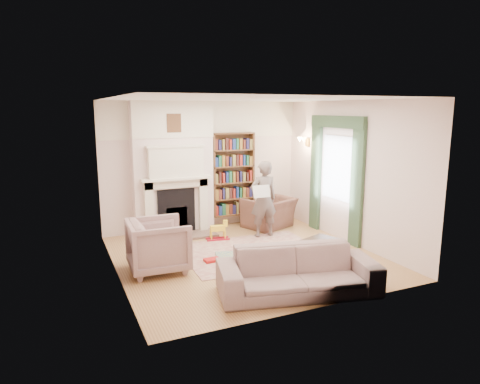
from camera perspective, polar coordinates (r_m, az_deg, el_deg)
name	(u,v)px	position (r m, az deg, el deg)	size (l,w,h in m)	color
floor	(246,256)	(7.85, 0.75, -8.59)	(4.50, 4.50, 0.00)	#99693D
ceiling	(246,99)	(7.39, 0.80, 12.30)	(4.50, 4.50, 0.00)	white
wall_back	(204,165)	(9.56, -4.88, 3.57)	(4.50, 4.50, 0.00)	silver
wall_front	(319,207)	(5.57, 10.50, -1.97)	(4.50, 4.50, 0.00)	silver
wall_left	(114,190)	(6.88, -16.51, 0.23)	(4.50, 4.50, 0.00)	silver
wall_right	(350,173)	(8.67, 14.43, 2.49)	(4.50, 4.50, 0.00)	silver
fireplace	(173,169)	(9.16, -8.91, 3.06)	(1.70, 0.58, 2.80)	silver
bookcase	(233,174)	(9.71, -0.97, 2.37)	(1.00, 0.24, 1.85)	brown
window	(337,168)	(8.97, 12.79, 3.16)	(0.02, 0.90, 1.30)	silver
curtain_left	(357,186)	(8.44, 15.35, 0.84)	(0.07, 0.32, 2.40)	#314A2F
curtain_right	(316,175)	(9.55, 10.06, 2.21)	(0.07, 0.32, 2.40)	#314A2F
pelmet	(337,122)	(8.86, 12.81, 9.11)	(0.09, 1.70, 0.24)	#314A2F
wall_sconce	(300,142)	(9.71, 8.03, 6.58)	(0.20, 0.24, 0.24)	gold
rug	(252,252)	(8.07, 1.68, -7.98)	(2.56, 1.97, 0.01)	beige
armchair_reading	(269,213)	(9.67, 3.88, -2.77)	(1.03, 0.90, 0.67)	#4B2C28
armchair_left	(158,245)	(7.19, -10.82, -7.01)	(0.93, 0.95, 0.87)	#AA9A8C
sofa	(298,271)	(6.31, 7.74, -10.45)	(2.29, 0.89, 0.67)	gray
man_reading	(263,199)	(8.85, 3.15, -0.97)	(0.58, 0.38, 1.60)	#5F514C
newspaper	(261,191)	(8.56, 2.88, 0.09)	(0.36, 0.02, 0.25)	silver
coffee_table	(318,253)	(7.48, 10.41, -7.97)	(0.70, 0.45, 0.45)	#381F13
paraffin_heater	(173,230)	(8.64, -8.89, -4.97)	(0.24, 0.24, 0.55)	#999BA0
rocking_horse	(218,230)	(8.73, -3.00, -5.14)	(0.47, 0.19, 0.41)	yellow
board_game	(226,255)	(7.84, -1.94, -8.40)	(0.34, 0.34, 0.03)	gold
game_box_lid	(212,260)	(7.58, -3.74, -9.03)	(0.27, 0.18, 0.05)	#B31514
comic_annuals	(263,260)	(7.61, 3.03, -9.10)	(0.62, 0.43, 0.02)	red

